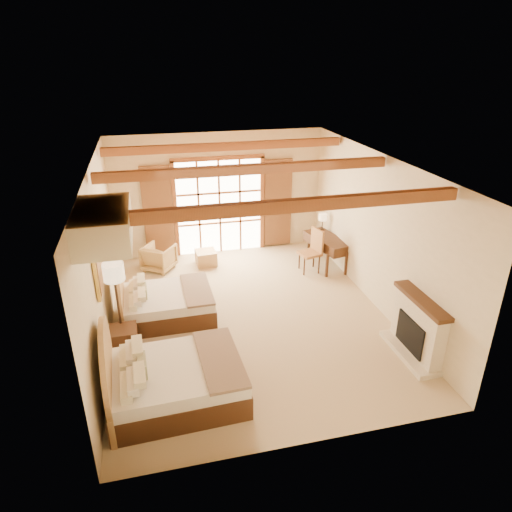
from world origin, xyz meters
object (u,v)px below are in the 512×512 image
object	(u,v)px
bed_near	(166,379)
armchair	(159,257)
bed_far	(160,302)
nightstand	(124,342)
desk	(327,250)

from	to	relation	value
bed_near	armchair	xyz separation A→B (m)	(0.10, 4.82, -0.09)
bed_far	nightstand	xyz separation A→B (m)	(-0.69, -1.14, -0.09)
nightstand	desk	world-z (taller)	desk
armchair	desk	world-z (taller)	desk
nightstand	bed_far	bearing A→B (deg)	58.00
bed_far	armchair	distance (m)	2.32
bed_near	desk	xyz separation A→B (m)	(4.28, 4.09, -0.01)
desk	armchair	bearing A→B (deg)	156.82
bed_far	desk	xyz separation A→B (m)	(4.25, 1.59, 0.04)
nightstand	desk	size ratio (longest dim) A/B	0.38
bed_near	nightstand	bearing A→B (deg)	113.82
bed_far	armchair	xyz separation A→B (m)	(0.08, 2.32, -0.04)
bed_far	armchair	world-z (taller)	bed_far
bed_near	desk	world-z (taller)	bed_near
desk	nightstand	bearing A→B (deg)	-164.32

